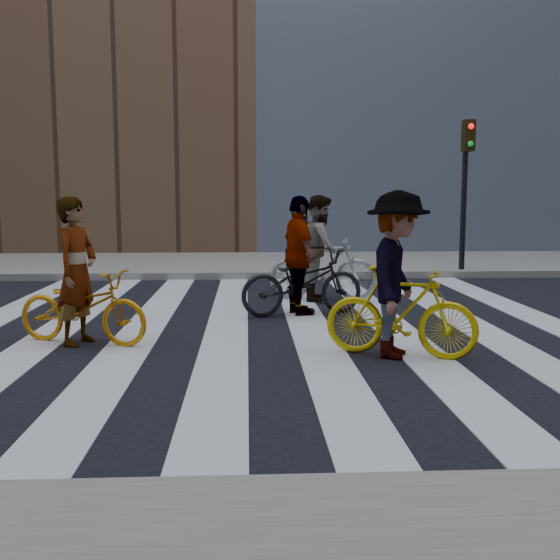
{
  "coord_description": "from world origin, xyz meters",
  "views": [
    {
      "loc": [
        -0.28,
        -8.58,
        1.74
      ],
      "look_at": [
        0.17,
        0.3,
        0.59
      ],
      "focal_mm": 42.0,
      "sensor_mm": 36.0,
      "label": 1
    }
  ],
  "objects": [
    {
      "name": "rider_mid",
      "position": [
        0.95,
        2.27,
        0.88
      ],
      "size": [
        0.77,
        0.93,
        1.76
      ],
      "primitive_type": "imported",
      "rotation": [
        0.0,
        0.0,
        1.45
      ],
      "color": "slate",
      "rests_on": "ground"
    },
    {
      "name": "bike_silver_mid",
      "position": [
        1.0,
        2.27,
        0.54
      ],
      "size": [
        1.86,
        0.73,
        1.09
      ],
      "primitive_type": "imported",
      "rotation": [
        0.0,
        0.0,
        1.45
      ],
      "color": "#989BA1",
      "rests_on": "ground"
    },
    {
      "name": "rider_rear",
      "position": [
        0.48,
        0.88,
        0.87
      ],
      "size": [
        0.68,
        1.1,
        1.75
      ],
      "primitive_type": "imported",
      "rotation": [
        0.0,
        0.0,
        1.84
      ],
      "color": "slate",
      "rests_on": "ground"
    },
    {
      "name": "ground",
      "position": [
        0.0,
        0.0,
        0.0
      ],
      "size": [
        100.0,
        100.0,
        0.0
      ],
      "primitive_type": "plane",
      "color": "black",
      "rests_on": "ground"
    },
    {
      "name": "bike_dark_rear",
      "position": [
        0.53,
        0.88,
        0.49
      ],
      "size": [
        1.96,
        1.11,
        0.97
      ],
      "primitive_type": "imported",
      "rotation": [
        0.0,
        0.0,
        1.84
      ],
      "color": "black",
      "rests_on": "ground"
    },
    {
      "name": "zebra_crosswalk",
      "position": [
        0.0,
        0.0,
        0.01
      ],
      "size": [
        8.25,
        10.0,
        0.01
      ],
      "color": "silver",
      "rests_on": "ground"
    },
    {
      "name": "bike_yellow_right",
      "position": [
        1.38,
        -1.7,
        0.49
      ],
      "size": [
        1.7,
        1.05,
        0.99
      ],
      "primitive_type": "imported",
      "rotation": [
        0.0,
        0.0,
        1.18
      ],
      "color": "gold",
      "rests_on": "ground"
    },
    {
      "name": "sidewalk_far",
      "position": [
        0.0,
        7.5,
        0.07
      ],
      "size": [
        100.0,
        5.0,
        0.15
      ],
      "primitive_type": "cube",
      "color": "gray",
      "rests_on": "ground"
    },
    {
      "name": "bike_yellow_left",
      "position": [
        -2.22,
        -0.88,
        0.44
      ],
      "size": [
        1.78,
        1.11,
        0.88
      ],
      "primitive_type": "imported",
      "rotation": [
        0.0,
        0.0,
        1.23
      ],
      "color": "orange",
      "rests_on": "ground"
    },
    {
      "name": "traffic_signal",
      "position": [
        4.4,
        5.32,
        2.28
      ],
      "size": [
        0.22,
        0.42,
        3.33
      ],
      "color": "black",
      "rests_on": "ground"
    },
    {
      "name": "rider_left",
      "position": [
        -2.27,
        -0.88,
        0.87
      ],
      "size": [
        0.6,
        0.73,
        1.73
      ],
      "primitive_type": "imported",
      "rotation": [
        0.0,
        0.0,
        1.23
      ],
      "color": "slate",
      "rests_on": "ground"
    },
    {
      "name": "rider_right",
      "position": [
        1.33,
        -1.7,
        0.9
      ],
      "size": [
        1.06,
        1.33,
        1.8
      ],
      "primitive_type": "imported",
      "rotation": [
        0.0,
        0.0,
        1.18
      ],
      "color": "slate",
      "rests_on": "ground"
    }
  ]
}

